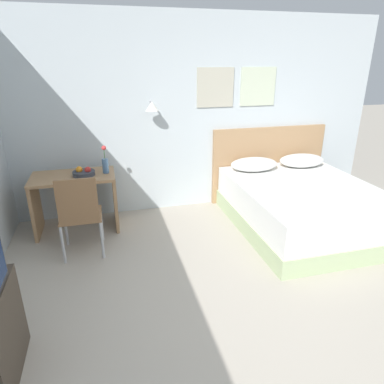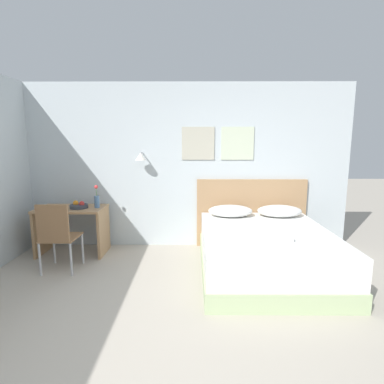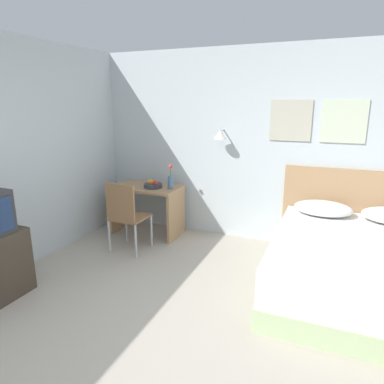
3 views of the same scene
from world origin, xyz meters
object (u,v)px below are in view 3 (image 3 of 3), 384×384
Objects in this scene: bed at (356,268)px; headboard at (355,213)px; folded_towel_near_foot at (370,252)px; desk_chair at (125,212)px; desk at (147,201)px; pillow_left at (323,208)px; flower_vase at (171,180)px; fruit_bowl at (153,185)px.

headboard is (-0.00, 1.04, 0.27)m from bed.
folded_towel_near_foot is (0.07, -0.30, 0.32)m from bed.
desk_chair is at bearing -179.47° from bed.
pillow_left is at bearing 1.50° from desk.
pillow_left is 0.68× the size of desk.
headboard is at bearing 21.34° from desk_chair.
folded_towel_near_foot is (0.45, -1.05, -0.06)m from pillow_left.
desk is at bearing -178.50° from pillow_left.
bed is 2.98× the size of pillow_left.
flower_vase reaches higher than desk.
desk_chair is at bearing -94.08° from fruit_bowl.
fruit_bowl is at bearing 85.92° from desk_chair.
flower_vase reaches higher than folded_towel_near_foot.
bed is at bearing 0.53° from desk_chair.
pillow_left is 1.95× the size of flower_vase.
pillow_left is at bearing 1.81° from flower_vase.
desk_chair is 0.70m from fruit_bowl.
headboard reaches higher than pillow_left.
headboard is 1.89× the size of desk_chair.
pillow_left is at bearing -141.51° from headboard.
pillow_left is (-0.38, -0.30, 0.11)m from headboard.
bed is at bearing -90.00° from headboard.
pillow_left is 1.89× the size of folded_towel_near_foot.
pillow_left is 2.05m from flower_vase.
bed is 1.08m from headboard.
headboard is 1.35m from folded_towel_near_foot.
flower_vase reaches higher than pillow_left.
bed is 2.58m from flower_vase.
folded_towel_near_foot is 2.69m from flower_vase.
headboard reaches higher than fruit_bowl.
bed is 2.14× the size of desk_chair.
desk_chair is 3.55× the size of fruit_bowl.
desk is 3.76× the size of fruit_bowl.
fruit_bowl reaches higher than desk.
flower_vase is (-2.04, -0.06, 0.19)m from pillow_left.
desk_chair is (-2.74, -0.03, 0.26)m from bed.
flower_vase is (0.31, 0.70, 0.30)m from desk_chair.
flower_vase reaches higher than desk_chair.
fruit_bowl is 0.28m from flower_vase.
fruit_bowl is (0.05, 0.67, 0.22)m from desk_chair.
flower_vase is at bearing 158.53° from folded_towel_near_foot.
folded_towel_near_foot is 2.82m from desk_chair.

